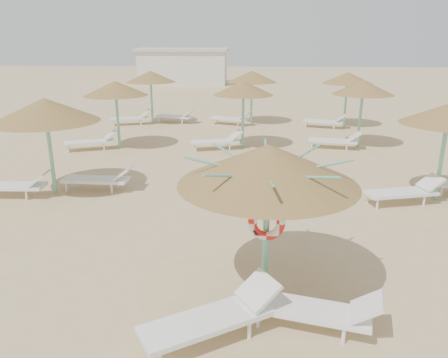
{
  "coord_description": "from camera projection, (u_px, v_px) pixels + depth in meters",
  "views": [
    {
      "loc": [
        0.06,
        -7.15,
        4.3
      ],
      "look_at": [
        -0.42,
        1.99,
        1.3
      ],
      "focal_mm": 35.0,
      "sensor_mm": 36.0,
      "label": 1
    }
  ],
  "objects": [
    {
      "name": "ground",
      "position": [
        241.0,
        279.0,
        8.12
      ],
      "size": [
        120.0,
        120.0,
        0.0
      ],
      "primitive_type": "plane",
      "color": "tan",
      "rests_on": "ground"
    },
    {
      "name": "main_palapa",
      "position": [
        268.0,
        165.0,
        7.04
      ],
      "size": [
        2.97,
        2.97,
        2.67
      ],
      "color": "#6FC0A2",
      "rests_on": "ground"
    },
    {
      "name": "lounger_main_a",
      "position": [
        215.0,
        316.0,
        6.44
      ],
      "size": [
        2.14,
        1.65,
        0.77
      ],
      "rotation": [
        0.0,
        0.0,
        0.55
      ],
      "color": "white",
      "rests_on": "ground"
    },
    {
      "name": "lounger_main_b",
      "position": [
        319.0,
        310.0,
        6.63
      ],
      "size": [
        2.03,
        1.04,
        0.71
      ],
      "rotation": [
        0.0,
        0.0,
        -0.25
      ],
      "color": "white",
      "rests_on": "ground"
    },
    {
      "name": "palapa_field",
      "position": [
        272.0,
        92.0,
        16.37
      ],
      "size": [
        18.78,
        13.56,
        2.72
      ],
      "color": "#6FC0A2",
      "rests_on": "ground"
    },
    {
      "name": "service_hut",
      "position": [
        183.0,
        66.0,
        41.13
      ],
      "size": [
        8.4,
        4.4,
        3.25
      ],
      "color": "silver",
      "rests_on": "ground"
    }
  ]
}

